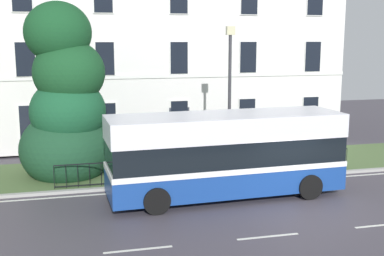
{
  "coord_description": "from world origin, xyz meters",
  "views": [
    {
      "loc": [
        -7.67,
        -15.13,
        5.99
      ],
      "look_at": [
        -2.84,
        4.57,
        2.3
      ],
      "focal_mm": 46.2,
      "sensor_mm": 36.0,
      "label": 1
    }
  ],
  "objects_px": {
    "single_decker_bus": "(226,154)",
    "street_lamp_post": "(230,90)",
    "litter_bin": "(158,162)",
    "georgian_townhouse": "(164,31)",
    "evergreen_tree": "(66,108)"
  },
  "relations": [
    {
      "from": "single_decker_bus",
      "to": "street_lamp_post",
      "type": "distance_m",
      "value": 3.8
    },
    {
      "from": "street_lamp_post",
      "to": "litter_bin",
      "type": "bearing_deg",
      "value": 179.05
    },
    {
      "from": "street_lamp_post",
      "to": "litter_bin",
      "type": "distance_m",
      "value": 4.41
    },
    {
      "from": "georgian_townhouse",
      "to": "street_lamp_post",
      "type": "height_order",
      "value": "georgian_townhouse"
    },
    {
      "from": "single_decker_bus",
      "to": "litter_bin",
      "type": "relative_size",
      "value": 7.37
    },
    {
      "from": "georgian_townhouse",
      "to": "street_lamp_post",
      "type": "distance_m",
      "value": 9.95
    },
    {
      "from": "single_decker_bus",
      "to": "georgian_townhouse",
      "type": "bearing_deg",
      "value": 87.55
    },
    {
      "from": "evergreen_tree",
      "to": "single_decker_bus",
      "type": "bearing_deg",
      "value": -35.63
    },
    {
      "from": "georgian_townhouse",
      "to": "single_decker_bus",
      "type": "distance_m",
      "value": 13.37
    },
    {
      "from": "street_lamp_post",
      "to": "litter_bin",
      "type": "xyz_separation_m",
      "value": [
        -3.18,
        0.05,
        -3.05
      ]
    },
    {
      "from": "evergreen_tree",
      "to": "street_lamp_post",
      "type": "relative_size",
      "value": 1.25
    },
    {
      "from": "single_decker_bus",
      "to": "litter_bin",
      "type": "distance_m",
      "value": 3.79
    },
    {
      "from": "litter_bin",
      "to": "evergreen_tree",
      "type": "bearing_deg",
      "value": 162.52
    },
    {
      "from": "street_lamp_post",
      "to": "litter_bin",
      "type": "height_order",
      "value": "street_lamp_post"
    },
    {
      "from": "georgian_townhouse",
      "to": "single_decker_bus",
      "type": "xyz_separation_m",
      "value": [
        -0.01,
        -12.49,
        -4.78
      ]
    }
  ]
}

